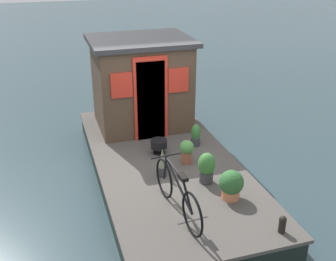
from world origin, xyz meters
name	(u,v)px	position (x,y,z in m)	size (l,w,h in m)	color
ground_plane	(165,179)	(0.00, 0.00, 0.00)	(60.00, 60.00, 0.00)	#2D4247
houseboat_deck	(165,169)	(0.00, 0.00, 0.23)	(5.88, 2.65, 0.45)	#4C4742
houseboat_cabin	(141,82)	(1.83, 0.00, 1.46)	(1.82, 2.20, 1.99)	#4C3828
bicycle	(177,193)	(-1.75, 0.33, 0.82)	(1.73, 0.50, 0.80)	black
potted_plant_fern	(207,167)	(-1.02, -0.45, 0.74)	(0.30, 0.30, 0.56)	#38383D
potted_plant_sage	(231,184)	(-1.61, -0.64, 0.71)	(0.41, 0.41, 0.50)	#C6754C
potted_plant_geranium	(187,151)	(-0.26, -0.35, 0.71)	(0.27, 0.27, 0.47)	#935138
potted_plant_succulent	(162,163)	(-0.58, 0.22, 0.71)	(0.16, 0.16, 0.54)	#38383D
potted_plant_mint	(196,135)	(0.40, -0.79, 0.68)	(0.20, 0.20, 0.47)	#38383D
charcoal_grill	(159,144)	(0.29, 0.04, 0.65)	(0.33, 0.33, 0.29)	black
mooring_bollard	(282,224)	(-2.64, -0.98, 0.60)	(0.11, 0.11, 0.27)	black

